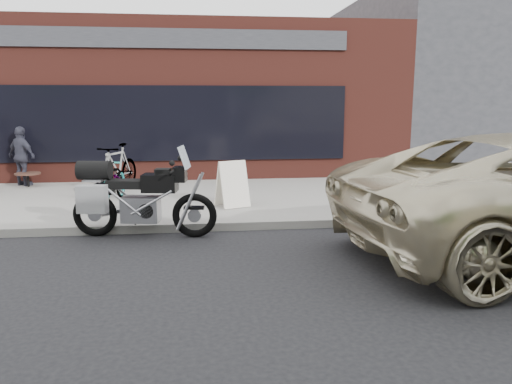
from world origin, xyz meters
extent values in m
plane|color=black|center=(0.00, 0.00, 0.00)|extent=(120.00, 120.00, 0.00)
cube|color=gray|center=(0.00, 7.00, 0.07)|extent=(44.00, 6.00, 0.15)
cube|color=#5D261E|center=(-2.00, 14.00, 2.25)|extent=(14.00, 10.00, 4.50)
cube|color=black|center=(-2.00, 8.97, 1.70)|extent=(10.00, 0.08, 2.00)
cube|color=#2D2E33|center=(-2.00, 8.97, 3.90)|extent=(10.00, 0.08, 0.50)
cube|color=#2D2E33|center=(10.00, 14.00, 3.00)|extent=(10.00, 10.00, 6.00)
torus|color=black|center=(-2.85, 3.95, 0.38)|extent=(0.78, 0.24, 0.77)
torus|color=black|center=(-1.15, 3.68, 0.38)|extent=(0.78, 0.24, 0.77)
cube|color=#B7B7BC|center=(-2.06, 3.82, 0.48)|extent=(0.68, 0.44, 0.44)
cube|color=black|center=(-1.72, 3.77, 0.94)|extent=(0.62, 0.45, 0.30)
cube|color=black|center=(-2.28, 3.86, 0.92)|extent=(0.67, 0.42, 0.14)
cube|color=black|center=(-2.68, 3.92, 0.83)|extent=(0.38, 0.30, 0.16)
cube|color=black|center=(-1.38, 3.72, 1.09)|extent=(0.25, 0.30, 0.25)
cube|color=silver|center=(-1.30, 3.70, 1.38)|extent=(0.22, 0.37, 0.39)
cylinder|color=black|center=(-1.46, 3.73, 1.17)|extent=(0.16, 0.80, 0.03)
cube|color=#B7B7BC|center=(-2.82, 3.94, 0.99)|extent=(0.37, 0.39, 0.03)
cube|color=gray|center=(-2.82, 3.64, 0.71)|extent=(0.51, 0.28, 0.46)
cylinder|color=black|center=(-2.82, 3.94, 1.15)|extent=(0.59, 0.40, 0.32)
cylinder|color=#B7B7BC|center=(-2.48, 4.08, 0.40)|extent=(0.64, 0.19, 0.22)
imported|color=gray|center=(-2.88, 6.13, 0.62)|extent=(0.85, 1.86, 0.94)
imported|color=gray|center=(-3.00, 7.52, 0.72)|extent=(1.16, 1.95, 1.13)
cube|color=white|center=(-0.33, 5.33, 0.62)|extent=(0.66, 0.49, 0.94)
cube|color=white|center=(-0.43, 5.56, 0.62)|extent=(0.66, 0.49, 0.94)
cylinder|color=black|center=(-5.35, 8.39, 0.31)|extent=(0.05, 0.05, 0.32)
cylinder|color=#452920|center=(-5.35, 8.39, 0.49)|extent=(0.63, 0.63, 0.04)
imported|color=#3B3C4B|center=(-5.53, 8.60, 0.91)|extent=(0.95, 0.80, 1.52)
camera|label=1|loc=(-1.08, -4.67, 2.32)|focal=35.00mm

